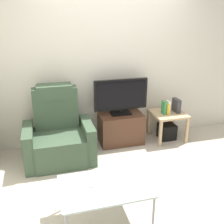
{
  "coord_description": "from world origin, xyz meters",
  "views": [
    {
      "loc": [
        -1.09,
        -2.93,
        2.05
      ],
      "look_at": [
        -0.15,
        0.5,
        0.7
      ],
      "focal_mm": 41.99,
      "sensor_mm": 36.0,
      "label": 1
    }
  ],
  "objects": [
    {
      "name": "book_leftmost",
      "position": [
        0.81,
        0.77,
        0.58
      ],
      "size": [
        0.04,
        0.12,
        0.22
      ],
      "primitive_type": "cube",
      "color": "#388C4C",
      "rests_on": "side_table"
    },
    {
      "name": "game_console",
      "position": [
        1.05,
        0.8,
        0.59
      ],
      "size": [
        0.07,
        0.2,
        0.22
      ],
      "primitive_type": "cube",
      "color": "#333338",
      "rests_on": "side_table"
    },
    {
      "name": "wall_back",
      "position": [
        0.0,
        1.13,
        1.3
      ],
      "size": [
        6.4,
        0.06,
        2.6
      ],
      "primitive_type": "cube",
      "color": "beige",
      "rests_on": "ground"
    },
    {
      "name": "recliner_armchair",
      "position": [
        -0.94,
        0.61,
        0.37
      ],
      "size": [
        0.98,
        0.78,
        1.08
      ],
      "rotation": [
        0.0,
        0.0,
        0.15
      ],
      "color": "#384C38",
      "rests_on": "ground"
    },
    {
      "name": "cell_phone",
      "position": [
        -0.71,
        -0.73,
        0.44
      ],
      "size": [
        0.11,
        0.16,
        0.01
      ],
      "primitive_type": "cube",
      "rotation": [
        0.0,
        0.0,
        -0.31
      ],
      "color": "#B7B7BC",
      "rests_on": "coffee_table"
    },
    {
      "name": "tv_stand",
      "position": [
        0.1,
        0.85,
        0.25
      ],
      "size": [
        0.71,
        0.43,
        0.5
      ],
      "color": "#4C2D1E",
      "rests_on": "ground"
    },
    {
      "name": "book_middle",
      "position": [
        0.86,
        0.77,
        0.56
      ],
      "size": [
        0.05,
        0.14,
        0.18
      ],
      "primitive_type": "cube",
      "color": "gold",
      "rests_on": "side_table"
    },
    {
      "name": "ground_plane",
      "position": [
        0.0,
        0.0,
        0.0
      ],
      "size": [
        6.4,
        6.4,
        0.0
      ],
      "primitive_type": "plane",
      "color": "#B2A899"
    },
    {
      "name": "television",
      "position": [
        0.1,
        0.87,
        0.81
      ],
      "size": [
        0.87,
        0.2,
        0.58
      ],
      "color": "black",
      "rests_on": "tv_stand"
    },
    {
      "name": "book_rightmost",
      "position": [
        0.89,
        0.77,
        0.58
      ],
      "size": [
        0.03,
        0.12,
        0.21
      ],
      "primitive_type": "cube",
      "color": "white",
      "rests_on": "side_table"
    },
    {
      "name": "subwoofer_box",
      "position": [
        0.91,
        0.79,
        0.13
      ],
      "size": [
        0.26,
        0.26,
        0.26
      ],
      "primitive_type": "cube",
      "color": "black",
      "rests_on": "ground"
    },
    {
      "name": "side_table",
      "position": [
        0.91,
        0.79,
        0.4
      ],
      "size": [
        0.54,
        0.54,
        0.48
      ],
      "color": "tan",
      "rests_on": "ground"
    },
    {
      "name": "coffee_table",
      "position": [
        -0.58,
        -0.8,
        0.41
      ],
      "size": [
        0.9,
        0.6,
        0.44
      ],
      "color": "#B2C6C1",
      "rests_on": "ground"
    }
  ]
}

